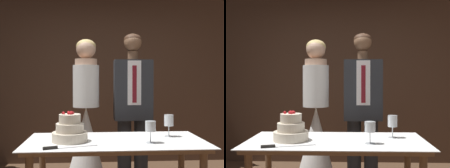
{
  "view_description": "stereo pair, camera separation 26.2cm",
  "coord_description": "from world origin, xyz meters",
  "views": [
    {
      "loc": [
        -0.1,
        -2.11,
        1.28
      ],
      "look_at": [
        0.08,
        0.5,
        1.25
      ],
      "focal_mm": 45.0,
      "sensor_mm": 36.0,
      "label": 1
    },
    {
      "loc": [
        0.16,
        -2.12,
        1.28
      ],
      "look_at": [
        0.08,
        0.5,
        1.25
      ],
      "focal_mm": 45.0,
      "sensor_mm": 36.0,
      "label": 2
    }
  ],
  "objects": [
    {
      "name": "bride",
      "position": [
        -0.18,
        0.9,
        0.64
      ],
      "size": [
        0.54,
        0.54,
        1.72
      ],
      "color": "white",
      "rests_on": "ground_plane"
    },
    {
      "name": "cake_knife",
      "position": [
        -0.33,
        -0.15,
        0.82
      ],
      "size": [
        0.38,
        0.13,
        0.02
      ],
      "rotation": [
        0.0,
        0.0,
        0.29
      ],
      "color": "silver",
      "rests_on": "cake_table"
    },
    {
      "name": "wine_glass_middle",
      "position": [
        0.33,
        -0.02,
        0.93
      ],
      "size": [
        0.08,
        0.08,
        0.17
      ],
      "color": "silver",
      "rests_on": "cake_table"
    },
    {
      "name": "wall_back",
      "position": [
        0.0,
        2.33,
        1.46
      ],
      "size": [
        5.44,
        0.12,
        2.92
      ],
      "primitive_type": "cube",
      "color": "#513828",
      "rests_on": "ground_plane"
    },
    {
      "name": "tiered_cake",
      "position": [
        -0.28,
        0.08,
        0.89
      ],
      "size": [
        0.28,
        0.28,
        0.23
      ],
      "color": "beige",
      "rests_on": "cake_table"
    },
    {
      "name": "wine_glass_near",
      "position": [
        0.54,
        0.21,
        0.94
      ],
      "size": [
        0.08,
        0.08,
        0.19
      ],
      "color": "silver",
      "rests_on": "cake_table"
    },
    {
      "name": "cake_table",
      "position": [
        0.08,
        0.1,
        0.7
      ],
      "size": [
        1.41,
        0.69,
        0.81
      ],
      "color": "brown",
      "rests_on": "ground_plane"
    },
    {
      "name": "groom",
      "position": [
        0.33,
        0.9,
        0.98
      ],
      "size": [
        0.4,
        0.25,
        1.79
      ],
      "color": "#282B30",
      "rests_on": "ground_plane"
    }
  ]
}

